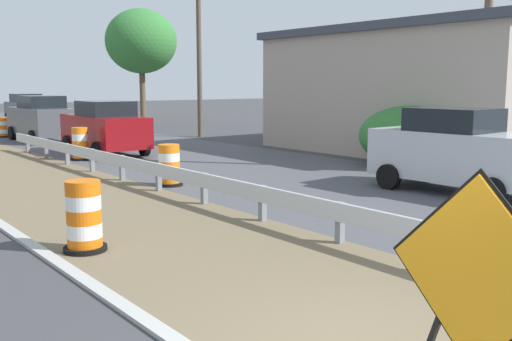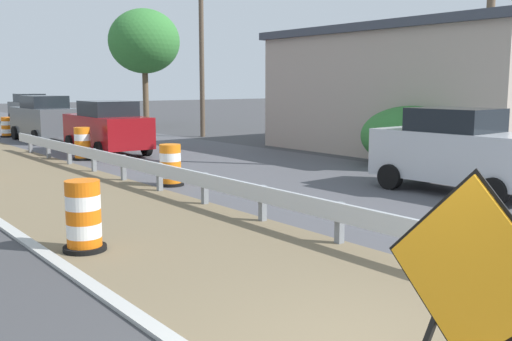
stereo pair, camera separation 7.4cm
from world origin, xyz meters
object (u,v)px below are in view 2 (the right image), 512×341
Objects in this scene: traffic_barrel_close at (170,167)px; car_mid_far_lane at (459,151)px; traffic_barrel_far at (82,145)px; car_trailing_near_lane at (31,108)px; utility_pole_near at (491,7)px; car_lead_far_lane at (44,118)px; traffic_barrel_nearest at (84,219)px; traffic_barrel_farther at (7,128)px; car_trailing_far_lane at (107,127)px; utility_pole_mid at (202,55)px; warning_sign_diamond at (469,280)px.

car_mid_far_lane is (5.01, -5.21, 0.54)m from traffic_barrel_close.
traffic_barrel_far is 21.87m from car_trailing_near_lane.
utility_pole_near reaches higher than traffic_barrel_far.
utility_pole_near reaches higher than car_lead_far_lane.
traffic_barrel_farther is (4.72, 21.71, -0.07)m from traffic_barrel_nearest.
car_trailing_far_lane is (0.20, -6.55, -0.04)m from car_lead_far_lane.
car_trailing_near_lane reaches higher than traffic_barrel_farther.
traffic_barrel_nearest is 0.25× the size of car_lead_far_lane.
car_lead_far_lane is (-3.56, -13.55, 0.06)m from car_trailing_near_lane.
car_mid_far_lane is at bearing -67.49° from traffic_barrel_far.
utility_pole_mid is at bearing -36.92° from traffic_barrel_farther.
traffic_barrel_close is at bearing 156.60° from utility_pole_near.
traffic_barrel_far is at bearing -14.60° from car_trailing_near_lane.
car_mid_far_lane is at bearing -78.97° from traffic_barrel_farther.
traffic_barrel_nearest is 0.15× the size of utility_pole_mid.
utility_pole_near is (12.72, 0.67, 4.35)m from traffic_barrel_nearest.
car_mid_far_lane is at bearing -101.60° from utility_pole_mid.
car_mid_far_lane is 0.54× the size of utility_pole_mid.
warning_sign_diamond is at bearing 166.98° from car_trailing_far_lane.
utility_pole_mid is (-0.19, 15.17, -0.80)m from utility_pole_near.
traffic_barrel_close is 17.32m from traffic_barrel_farther.
traffic_barrel_farther is at bearing 110.82° from utility_pole_near.
warning_sign_diamond is 0.47× the size of car_trailing_near_lane.
car_mid_far_lane reaches higher than car_trailing_near_lane.
traffic_barrel_nearest is 33.43m from car_trailing_near_lane.
traffic_barrel_nearest is 13.46m from utility_pole_near.
car_trailing_near_lane is at bearing -100.37° from warning_sign_diamond.
traffic_barrel_far is at bearing 68.43° from traffic_barrel_nearest.
car_mid_far_lane is at bearing -163.19° from car_trailing_far_lane.
warning_sign_diamond reaches higher than car_trailing_near_lane.
car_lead_far_lane is 1.07× the size of car_mid_far_lane.
traffic_barrel_farther is 22.96m from car_mid_far_lane.
utility_pole_near is at bearing -89.29° from utility_pole_mid.
car_trailing_far_lane is 8.33m from utility_pole_mid.
traffic_barrel_far is at bearing 88.35° from traffic_barrel_close.
car_trailing_far_lane is at bearing -178.61° from car_lead_far_lane.
utility_pole_near reaches higher than car_trailing_far_lane.
car_lead_far_lane is at bearing 80.75° from traffic_barrel_far.
car_lead_far_lane reaches higher than traffic_barrel_far.
traffic_barrel_farther is at bearing 14.69° from car_lead_far_lane.
warning_sign_diamond is at bearing 168.72° from car_lead_far_lane.
car_trailing_far_lane is (1.04, -9.64, 0.56)m from traffic_barrel_farther.
traffic_barrel_far is 0.12× the size of utility_pole_near.
utility_pole_mid is (8.25, 5.01, 3.54)m from traffic_barrel_far.
warning_sign_diamond is at bearing -101.64° from traffic_barrel_far.
traffic_barrel_far reaches higher than traffic_barrel_nearest.
traffic_barrel_close is (3.33, 10.65, -0.57)m from warning_sign_diamond.
warning_sign_diamond is 1.98× the size of traffic_barrel_farther.
traffic_barrel_farther is at bearing -24.63° from car_trailing_near_lane.
utility_pole_near is at bearing -23.40° from traffic_barrel_close.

